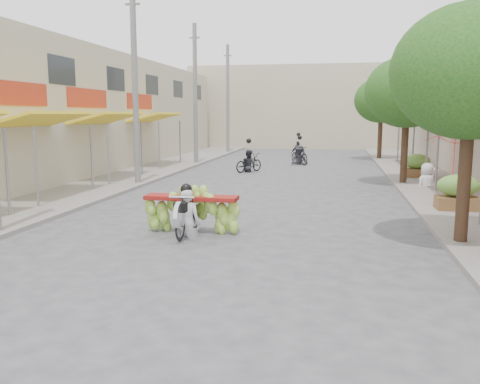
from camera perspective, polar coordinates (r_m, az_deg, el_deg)
The scene contains 19 objects.
ground at distance 8.64m, azimuth -7.72°, elevation -11.00°, with size 120.00×120.00×0.00m, color #57575C.
sidewalk_left at distance 24.82m, azimuth -12.23°, elevation 1.93°, with size 4.00×60.00×0.12m, color gray.
sidewalk_right at distance 23.31m, azimuth 21.41°, elevation 1.10°, with size 4.00×60.00×0.12m, color gray.
shophouse_row_left at distance 26.14m, azimuth -23.56°, elevation 8.20°, with size 9.77×40.00×6.00m.
far_building at distance 45.79m, azimuth 7.46°, elevation 9.38°, with size 20.00×6.00×7.00m, color #C0B598.
utility_pole_mid at distance 21.30m, azimuth -11.70°, elevation 11.55°, with size 0.60×0.24×8.00m.
utility_pole_far at distance 29.83m, azimuth -5.04°, elevation 10.83°, with size 0.60×0.24×8.00m.
utility_pole_back at distance 38.57m, azimuth -1.38°, elevation 10.37°, with size 0.60×0.24×8.00m.
street_tree_near at distance 12.07m, azimuth 24.56°, elevation 12.13°, with size 3.40×3.40×5.25m.
street_tree_mid at distance 21.91m, azimuth 18.26°, elevation 10.58°, with size 3.40×3.40×5.25m.
street_tree_far at distance 33.84m, azimuth 15.60°, elevation 9.88°, with size 3.40×3.40×5.25m.
produce_crate_mid at distance 16.26m, azimuth 23.28°, elevation 0.26°, with size 1.20×0.88×1.16m.
produce_crate_far at distance 24.08m, azimuth 19.19°, elevation 3.01°, with size 1.20×0.88×1.16m.
banana_motorbike at distance 12.31m, azimuth -5.77°, elevation -1.55°, with size 2.29×1.90×2.18m.
market_umbrella at distance 16.19m, azimuth 23.16°, elevation 6.34°, with size 2.36×2.36×1.66m.
pedestrian at distance 21.41m, azimuth 20.33°, elevation 3.09°, with size 1.02×0.91×1.78m.
bg_motorbike_a at distance 25.80m, azimuth 0.98°, elevation 3.88°, with size 1.46×1.75×1.95m.
bg_motorbike_b at distance 29.80m, azimuth 6.70°, elevation 4.65°, with size 1.48×1.85×1.95m.
bg_motorbike_c at distance 34.38m, azimuth 6.55°, elevation 5.19°, with size 1.07×1.54×1.95m.
Camera 1 is at (2.61, -7.71, 2.90)m, focal length 38.00 mm.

